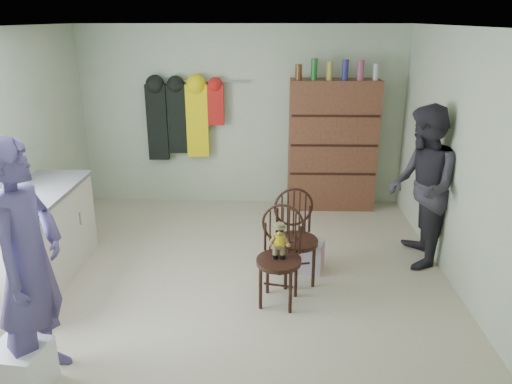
{
  "coord_description": "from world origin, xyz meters",
  "views": [
    {
      "loc": [
        0.37,
        -4.44,
        2.58
      ],
      "look_at": [
        0.25,
        0.2,
        0.95
      ],
      "focal_mm": 35.0,
      "sensor_mm": 36.0,
      "label": 1
    }
  ],
  "objects_px": {
    "counter": "(34,242)",
    "chair_far": "(296,233)",
    "dresser": "(332,145)",
    "chair_front": "(280,249)"
  },
  "relations": [
    {
      "from": "counter",
      "to": "chair_far",
      "type": "relative_size",
      "value": 1.94
    },
    {
      "from": "counter",
      "to": "chair_far",
      "type": "height_order",
      "value": "chair_far"
    },
    {
      "from": "counter",
      "to": "dresser",
      "type": "relative_size",
      "value": 0.9
    },
    {
      "from": "dresser",
      "to": "chair_far",
      "type": "bearing_deg",
      "value": -105.89
    },
    {
      "from": "chair_front",
      "to": "chair_far",
      "type": "distance_m",
      "value": 0.46
    },
    {
      "from": "counter",
      "to": "chair_far",
      "type": "distance_m",
      "value": 2.61
    },
    {
      "from": "chair_far",
      "to": "dresser",
      "type": "distance_m",
      "value": 2.22
    },
    {
      "from": "counter",
      "to": "dresser",
      "type": "height_order",
      "value": "dresser"
    },
    {
      "from": "counter",
      "to": "chair_front",
      "type": "height_order",
      "value": "chair_front"
    },
    {
      "from": "chair_far",
      "to": "dresser",
      "type": "height_order",
      "value": "dresser"
    }
  ]
}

